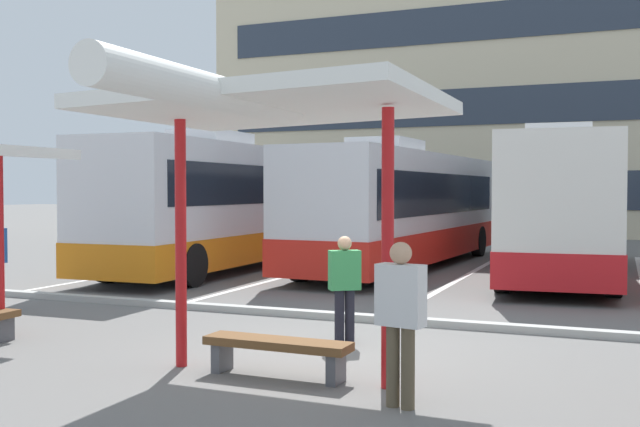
{
  "coord_description": "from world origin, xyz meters",
  "views": [
    {
      "loc": [
        3.66,
        -9.36,
        2.21
      ],
      "look_at": [
        -1.92,
        4.31,
        1.73
      ],
      "focal_mm": 41.4,
      "sensor_mm": 36.0,
      "label": 1
    }
  ],
  "objects_px": {
    "coach_bus_0": "(238,206)",
    "coach_bus_2": "(558,208)",
    "waiting_passenger_0": "(401,312)",
    "coach_bus_1": "(404,210)",
    "bench_2": "(277,348)",
    "waiting_shelter_1": "(267,110)",
    "waiting_passenger_1": "(345,282)"
  },
  "relations": [
    {
      "from": "coach_bus_1",
      "to": "waiting_shelter_1",
      "type": "relative_size",
      "value": 2.4
    },
    {
      "from": "coach_bus_1",
      "to": "bench_2",
      "type": "xyz_separation_m",
      "value": [
        2.01,
        -12.6,
        -1.3
      ]
    },
    {
      "from": "bench_2",
      "to": "coach_bus_2",
      "type": "bearing_deg",
      "value": 79.73
    },
    {
      "from": "coach_bus_2",
      "to": "waiting_shelter_1",
      "type": "height_order",
      "value": "coach_bus_2"
    },
    {
      "from": "waiting_passenger_0",
      "to": "coach_bus_1",
      "type": "bearing_deg",
      "value": 105.6
    },
    {
      "from": "coach_bus_1",
      "to": "coach_bus_0",
      "type": "bearing_deg",
      "value": -159.73
    },
    {
      "from": "waiting_passenger_1",
      "to": "waiting_shelter_1",
      "type": "bearing_deg",
      "value": -90.94
    },
    {
      "from": "waiting_shelter_1",
      "to": "coach_bus_0",
      "type": "bearing_deg",
      "value": 120.07
    },
    {
      "from": "waiting_shelter_1",
      "to": "bench_2",
      "type": "bearing_deg",
      "value": 90.0
    },
    {
      "from": "bench_2",
      "to": "waiting_passenger_0",
      "type": "distance_m",
      "value": 1.91
    },
    {
      "from": "waiting_shelter_1",
      "to": "bench_2",
      "type": "relative_size",
      "value": 2.75
    },
    {
      "from": "coach_bus_2",
      "to": "bench_2",
      "type": "height_order",
      "value": "coach_bus_2"
    },
    {
      "from": "coach_bus_1",
      "to": "waiting_shelter_1",
      "type": "bearing_deg",
      "value": -81.11
    },
    {
      "from": "waiting_passenger_1",
      "to": "waiting_passenger_0",
      "type": "bearing_deg",
      "value": -59.73
    },
    {
      "from": "coach_bus_0",
      "to": "waiting_shelter_1",
      "type": "bearing_deg",
      "value": -59.93
    },
    {
      "from": "coach_bus_0",
      "to": "waiting_passenger_0",
      "type": "relative_size",
      "value": 7.25
    },
    {
      "from": "coach_bus_1",
      "to": "waiting_passenger_0",
      "type": "xyz_separation_m",
      "value": [
        3.69,
        -13.23,
        -0.66
      ]
    },
    {
      "from": "waiting_shelter_1",
      "to": "bench_2",
      "type": "distance_m",
      "value": 2.78
    },
    {
      "from": "bench_2",
      "to": "waiting_passenger_1",
      "type": "distance_m",
      "value": 2.25
    },
    {
      "from": "coach_bus_1",
      "to": "waiting_passenger_0",
      "type": "bearing_deg",
      "value": -74.4
    },
    {
      "from": "coach_bus_1",
      "to": "coach_bus_2",
      "type": "height_order",
      "value": "coach_bus_2"
    },
    {
      "from": "coach_bus_1",
      "to": "waiting_passenger_0",
      "type": "relative_size",
      "value": 7.08
    },
    {
      "from": "coach_bus_0",
      "to": "bench_2",
      "type": "xyz_separation_m",
      "value": [
        6.48,
        -10.94,
        -1.41
      ]
    },
    {
      "from": "bench_2",
      "to": "waiting_passenger_0",
      "type": "relative_size",
      "value": 1.07
    },
    {
      "from": "coach_bus_1",
      "to": "waiting_passenger_1",
      "type": "bearing_deg",
      "value": -78.87
    },
    {
      "from": "waiting_shelter_1",
      "to": "waiting_passenger_1",
      "type": "bearing_deg",
      "value": 89.06
    },
    {
      "from": "waiting_passenger_0",
      "to": "bench_2",
      "type": "bearing_deg",
      "value": 159.29
    },
    {
      "from": "coach_bus_0",
      "to": "coach_bus_1",
      "type": "height_order",
      "value": "coach_bus_0"
    },
    {
      "from": "coach_bus_0",
      "to": "coach_bus_2",
      "type": "distance_m",
      "value": 8.79
    },
    {
      "from": "bench_2",
      "to": "waiting_passenger_1",
      "type": "xyz_separation_m",
      "value": [
        0.04,
        2.18,
        0.53
      ]
    },
    {
      "from": "coach_bus_2",
      "to": "bench_2",
      "type": "xyz_separation_m",
      "value": [
        -2.21,
        -12.23,
        -1.4
      ]
    },
    {
      "from": "coach_bus_0",
      "to": "waiting_shelter_1",
      "type": "height_order",
      "value": "coach_bus_0"
    }
  ]
}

